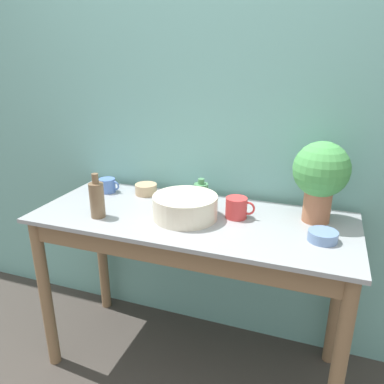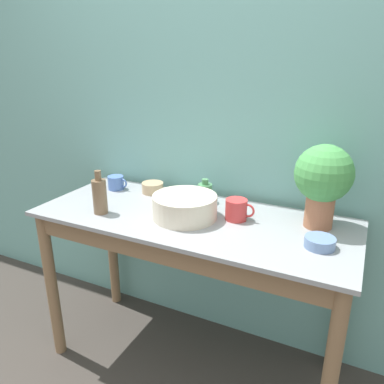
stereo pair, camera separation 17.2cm
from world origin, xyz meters
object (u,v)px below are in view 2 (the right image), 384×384
object	(u,v)px
bottle_short	(205,192)
bowl_small_blue	(320,242)
mug_red	(237,210)
bowl_wash_large	(185,207)
bottle_tall	(100,196)
potted_plant	(323,178)
mug_blue	(116,183)
bowl_small_tan	(153,188)

from	to	relation	value
bottle_short	bowl_small_blue	world-z (taller)	bottle_short
mug_red	bowl_small_blue	size ratio (longest dim) A/B	1.15
bowl_wash_large	bottle_tall	world-z (taller)	bottle_tall
potted_plant	bottle_tall	xyz separation A→B (m)	(-0.96, -0.30, -0.13)
potted_plant	bowl_wash_large	world-z (taller)	potted_plant
bowl_small_blue	potted_plant	bearing A→B (deg)	100.51
bottle_short	mug_blue	bearing A→B (deg)	-176.03
potted_plant	bowl_wash_large	distance (m)	0.62
bottle_tall	potted_plant	bearing A→B (deg)	17.20
bottle_short	mug_blue	size ratio (longest dim) A/B	1.02
potted_plant	bowl_small_blue	distance (m)	0.28
mug_red	mug_blue	distance (m)	0.76
mug_red	bowl_small_blue	distance (m)	0.40
bowl_wash_large	bowl_small_tan	size ratio (longest dim) A/B	2.54
mug_red	bowl_small_blue	world-z (taller)	mug_red
bowl_small_blue	bowl_small_tan	bearing A→B (deg)	164.58
bottle_tall	mug_blue	distance (m)	0.35
bowl_wash_large	bottle_tall	bearing A→B (deg)	-161.88
bottle_tall	mug_red	size ratio (longest dim) A/B	1.54
mug_blue	bowl_small_tan	world-z (taller)	mug_blue
mug_blue	mug_red	bearing A→B (deg)	-7.74
bottle_tall	bottle_short	xyz separation A→B (m)	(0.39, 0.35, -0.04)
bowl_wash_large	bottle_short	bearing A→B (deg)	89.23
bottle_short	mug_red	world-z (taller)	bottle_short
potted_plant	bowl_small_tan	xyz separation A→B (m)	(-0.88, 0.06, -0.19)
bowl_wash_large	bowl_small_tan	distance (m)	0.39
bowl_wash_large	mug_red	xyz separation A→B (m)	(0.22, 0.08, -0.01)
mug_blue	bowl_small_tan	size ratio (longest dim) A/B	1.02
bowl_wash_large	bottle_short	size ratio (longest dim) A/B	2.43
bottle_tall	bowl_small_blue	bearing A→B (deg)	5.65
bottle_tall	mug_blue	xyz separation A→B (m)	(-0.14, 0.31, -0.05)
mug_red	bowl_small_blue	bearing A→B (deg)	-16.22
bottle_short	bowl_small_tan	size ratio (longest dim) A/B	1.04
bottle_short	potted_plant	bearing A→B (deg)	-5.30
bottle_short	mug_red	distance (m)	0.26
bottle_tall	mug_red	xyz separation A→B (m)	(0.61, 0.21, -0.04)
mug_red	bowl_wash_large	bearing A→B (deg)	-159.49
mug_red	bowl_small_tan	distance (m)	0.56
bowl_small_blue	mug_blue	bearing A→B (deg)	169.34
bottle_tall	mug_blue	world-z (taller)	bottle_tall
bottle_tall	mug_blue	size ratio (longest dim) A/B	1.76
potted_plant	mug_blue	world-z (taller)	potted_plant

